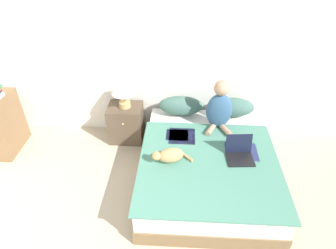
% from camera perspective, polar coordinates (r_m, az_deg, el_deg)
% --- Properties ---
extents(wall_back, '(5.80, 0.05, 2.55)m').
position_cam_1_polar(wall_back, '(4.20, -0.39, 13.31)').
color(wall_back, silver).
rests_on(wall_back, ground_plane).
extents(bed, '(1.65, 2.01, 0.46)m').
position_cam_1_polar(bed, '(3.87, 7.44, -7.93)').
color(bed, brown).
rests_on(bed, ground_plane).
extents(pillow_near, '(0.64, 0.28, 0.27)m').
position_cam_1_polar(pillow_near, '(4.30, 2.46, 3.61)').
color(pillow_near, '#42665B').
rests_on(pillow_near, bed).
extents(pillow_far, '(0.64, 0.28, 0.27)m').
position_cam_1_polar(pillow_far, '(4.35, 12.03, 3.24)').
color(pillow_far, '#42665B').
rests_on(pillow_far, bed).
extents(person_sitting, '(0.35, 0.34, 0.70)m').
position_cam_1_polar(person_sitting, '(3.99, 9.79, 3.16)').
color(person_sitting, '#33567A').
rests_on(person_sitting, bed).
extents(cat_tabby, '(0.49, 0.26, 0.18)m').
position_cam_1_polar(cat_tabby, '(3.51, 0.23, -5.90)').
color(cat_tabby, tan).
rests_on(cat_tabby, bed).
extents(laptop_open, '(0.34, 0.32, 0.26)m').
position_cam_1_polar(laptop_open, '(3.68, 13.48, -5.43)').
color(laptop_open, black).
rests_on(laptop_open, bed).
extents(nightstand, '(0.49, 0.42, 0.57)m').
position_cam_1_polar(nightstand, '(4.52, -7.99, 0.31)').
color(nightstand, brown).
rests_on(nightstand, ground_plane).
extents(table_lamp, '(0.34, 0.34, 0.46)m').
position_cam_1_polar(table_lamp, '(4.20, -8.54, 7.04)').
color(table_lamp, tan).
rests_on(table_lamp, nightstand).
extents(bookshelf, '(0.26, 0.64, 0.85)m').
position_cam_1_polar(bookshelf, '(4.79, -28.66, 0.01)').
color(bookshelf, brown).
rests_on(bookshelf, ground_plane).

